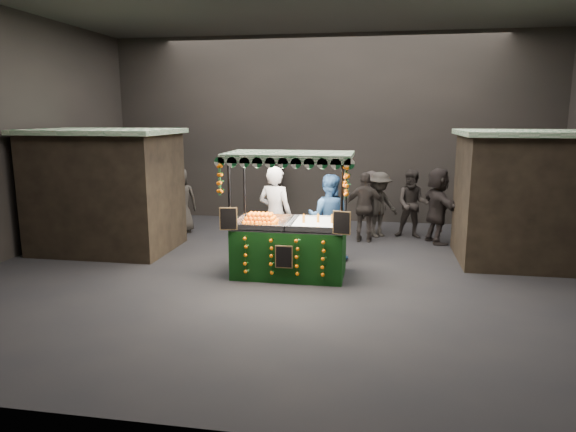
# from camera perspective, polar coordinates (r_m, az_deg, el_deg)

# --- Properties ---
(ground) EXTENTS (12.00, 12.00, 0.00)m
(ground) POSITION_cam_1_polar(r_m,az_deg,el_deg) (9.71, 1.46, -6.25)
(ground) COLOR black
(ground) RESTS_ON ground
(market_hall) EXTENTS (12.10, 10.10, 5.05)m
(market_hall) POSITION_cam_1_polar(r_m,az_deg,el_deg) (9.28, 1.56, 14.11)
(market_hall) COLOR black
(market_hall) RESTS_ON ground
(neighbour_stall_left) EXTENTS (3.00, 2.20, 2.60)m
(neighbour_stall_left) POSITION_cam_1_polar(r_m,az_deg,el_deg) (11.79, -19.43, 2.74)
(neighbour_stall_left) COLOR black
(neighbour_stall_left) RESTS_ON ground
(neighbour_stall_right) EXTENTS (3.00, 2.20, 2.60)m
(neighbour_stall_right) POSITION_cam_1_polar(r_m,az_deg,el_deg) (11.20, 25.59, 1.87)
(neighbour_stall_right) COLOR black
(neighbour_stall_right) RESTS_ON ground
(juice_stall) EXTENTS (2.32, 1.36, 2.24)m
(juice_stall) POSITION_cam_1_polar(r_m,az_deg,el_deg) (9.36, 0.19, -2.47)
(juice_stall) COLOR #0B330E
(juice_stall) RESTS_ON ground
(vendor_grey) EXTENTS (0.80, 0.63, 1.92)m
(vendor_grey) POSITION_cam_1_polar(r_m,az_deg,el_deg) (10.17, -1.43, 0.13)
(vendor_grey) COLOR slate
(vendor_grey) RESTS_ON ground
(vendor_blue) EXTENTS (0.87, 0.69, 1.74)m
(vendor_blue) POSITION_cam_1_polar(r_m,az_deg,el_deg) (10.38, 4.49, -0.16)
(vendor_blue) COLOR navy
(vendor_blue) RESTS_ON ground
(shopper_0) EXTENTS (0.66, 0.58, 1.52)m
(shopper_0) POSITION_cam_1_polar(r_m,az_deg,el_deg) (12.48, -16.69, 0.77)
(shopper_0) COLOR black
(shopper_0) RESTS_ON ground
(shopper_1) EXTENTS (0.86, 0.70, 1.63)m
(shopper_1) POSITION_cam_1_polar(r_m,az_deg,el_deg) (12.59, 13.56, 1.28)
(shopper_1) COLOR black
(shopper_1) RESTS_ON ground
(shopper_2) EXTENTS (0.96, 0.44, 1.61)m
(shopper_2) POSITION_cam_1_polar(r_m,az_deg,el_deg) (11.99, 8.53, 0.96)
(shopper_2) COLOR #2B2523
(shopper_2) RESTS_ON ground
(shopper_3) EXTENTS (1.15, 1.09, 1.57)m
(shopper_3) POSITION_cam_1_polar(r_m,az_deg,el_deg) (12.53, 10.03, 1.23)
(shopper_3) COLOR #2B2823
(shopper_3) RESTS_ON ground
(shopper_4) EXTENTS (0.95, 0.87, 1.63)m
(shopper_4) POSITION_cam_1_polar(r_m,az_deg,el_deg) (13.06, -11.76, 1.70)
(shopper_4) COLOR #2D2924
(shopper_4) RESTS_ON ground
(shopper_5) EXTENTS (1.04, 1.68, 1.73)m
(shopper_5) POSITION_cam_1_polar(r_m,az_deg,el_deg) (12.21, 16.18, 1.09)
(shopper_5) COLOR black
(shopper_5) RESTS_ON ground
(shopper_6) EXTENTS (0.64, 0.74, 1.70)m
(shopper_6) POSITION_cam_1_polar(r_m,az_deg,el_deg) (14.17, -1.03, 2.81)
(shopper_6) COLOR #282320
(shopper_6) RESTS_ON ground
(shopper_7) EXTENTS (0.61, 1.02, 1.54)m
(shopper_7) POSITION_cam_1_polar(r_m,az_deg,el_deg) (12.95, 9.12, 1.52)
(shopper_7) COLOR #2B2523
(shopper_7) RESTS_ON ground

